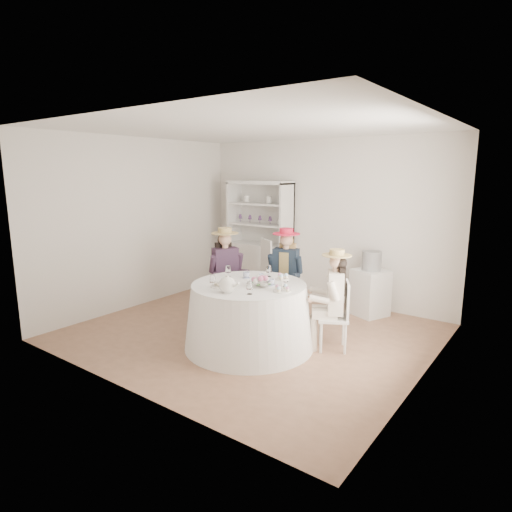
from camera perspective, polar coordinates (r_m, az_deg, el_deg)
The scene contains 23 objects.
ground at distance 5.95m, azimuth -0.58°, elevation -10.12°, with size 4.50×4.50×0.00m, color brown.
ceiling at distance 5.57m, azimuth -0.63°, elevation 16.73°, with size 4.50×4.50×0.00m, color white.
wall_back at distance 7.29m, azimuth 8.89°, elevation 4.64°, with size 4.50×4.50×0.00m, color silver.
wall_front at distance 4.20m, azimuth -17.19°, elevation -0.44°, with size 4.50×4.50×0.00m, color silver.
wall_left at distance 7.17m, azimuth -15.19°, elevation 4.28°, with size 4.50×4.50×0.00m, color silver.
wall_right at distance 4.64m, azimuth 22.25°, elevation 0.27°, with size 4.50×4.50×0.00m, color silver.
tea_table at distance 5.37m, azimuth -0.94°, elevation -7.94°, with size 1.61×1.61×0.81m.
hutch at distance 7.77m, azimuth 0.59°, elevation 0.42°, with size 1.20×0.47×2.01m.
side_table at distance 6.76m, azimuth 14.95°, elevation -4.73°, with size 0.45×0.45×0.70m, color silver.
hatbox at distance 6.65m, azimuth 15.16°, elevation -0.61°, with size 0.29×0.29×0.29m, color black.
guest_left at distance 6.21m, azimuth -4.02°, elevation -1.74°, with size 0.59×0.53×1.38m.
guest_mid at distance 6.14m, azimuth 3.94°, elevation -1.85°, with size 0.52×0.56×1.38m.
guest_right at distance 5.28m, azimuth 10.30°, elevation -4.98°, with size 0.54×0.49×1.26m.
spare_chair at distance 7.26m, azimuth 2.21°, elevation -1.54°, with size 0.60×0.60×1.05m.
teacup_a at distance 5.52m, azimuth -1.29°, elevation -2.61°, with size 0.09×0.09×0.07m, color white.
teacup_b at distance 5.48m, azimuth 0.71°, elevation -2.77°, with size 0.06×0.06×0.06m, color white.
teacup_c at distance 5.17m, azimuth 2.01°, elevation -3.58°, with size 0.09×0.09×0.07m, color white.
flower_bowl at distance 5.14m, azimuth 0.91°, elevation -3.72°, with size 0.23×0.23×0.06m, color white.
flower_arrangement at distance 5.11m, azimuth 0.69°, elevation -3.14°, with size 0.18×0.18×0.07m.
table_teapot at distance 4.87m, azimuth -3.83°, elevation -3.87°, with size 0.28×0.20×0.21m.
sandwich_plate at distance 5.14m, azimuth -4.72°, elevation -3.94°, with size 0.24×0.24×0.05m.
cupcake_stand at distance 4.92m, azimuth 3.52°, elevation -3.87°, with size 0.22×0.22×0.20m.
stemware_set at distance 5.23m, azimuth -0.96°, elevation -2.94°, with size 0.94×0.91×0.15m.
Camera 1 is at (3.33, -4.44, 2.16)m, focal length 30.00 mm.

